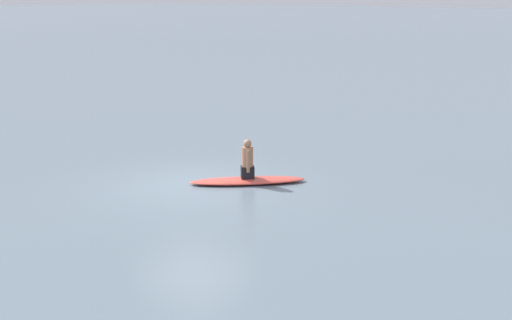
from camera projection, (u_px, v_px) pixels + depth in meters
name	position (u px, v px, depth m)	size (l,w,h in m)	color
ground_plane	(193.00, 185.00, 17.35)	(400.00, 400.00, 0.00)	slate
surfboard	(248.00, 181.00, 17.51)	(2.94, 0.71, 0.14)	#D84C3F
person_paddler	(247.00, 161.00, 17.39)	(0.42, 0.42, 1.00)	black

